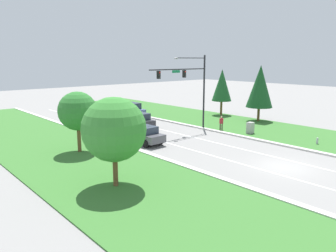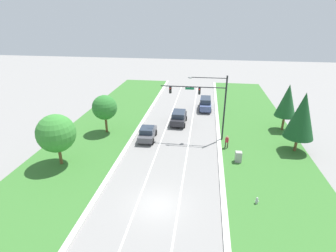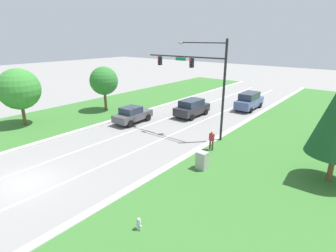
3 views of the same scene
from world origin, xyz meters
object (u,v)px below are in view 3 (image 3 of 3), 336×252
object	(u,v)px
charcoal_suv	(192,108)
oak_far_left_tree	(104,81)
graphite_sedan	(132,115)
pedestrian	(212,140)
traffic_signal_mast	(201,73)
utility_cabinet	(202,161)
fire_hydrant	(139,224)
oak_near_left_tree	(19,89)
slate_blue_suv	(249,101)

from	to	relation	value
charcoal_suv	oak_far_left_tree	size ratio (longest dim) A/B	0.86
graphite_sedan	pedestrian	size ratio (longest dim) A/B	2.62
traffic_signal_mast	graphite_sedan	distance (m)	8.89
utility_cabinet	fire_hydrant	xyz separation A→B (m)	(0.90, -6.92, -0.30)
charcoal_suv	oak_near_left_tree	size ratio (longest dim) A/B	0.80
traffic_signal_mast	utility_cabinet	world-z (taller)	traffic_signal_mast
traffic_signal_mast	oak_near_left_tree	size ratio (longest dim) A/B	1.47
slate_blue_suv	oak_near_left_tree	size ratio (longest dim) A/B	0.89
charcoal_suv	pedestrian	bearing A→B (deg)	-46.30
fire_hydrant	traffic_signal_mast	bearing A→B (deg)	110.57
traffic_signal_mast	utility_cabinet	size ratio (longest dim) A/B	6.54
fire_hydrant	oak_far_left_tree	size ratio (longest dim) A/B	0.13
fire_hydrant	oak_near_left_tree	xyz separation A→B (m)	(-20.08, 3.75, 3.38)
graphite_sedan	charcoal_suv	world-z (taller)	charcoal_suv
graphite_sedan	slate_blue_suv	world-z (taller)	slate_blue_suv
graphite_sedan	pedestrian	bearing A→B (deg)	-8.95
oak_far_left_tree	oak_near_left_tree	bearing A→B (deg)	-102.37
fire_hydrant	oak_near_left_tree	world-z (taller)	oak_near_left_tree
traffic_signal_mast	fire_hydrant	distance (m)	14.28
slate_blue_suv	utility_cabinet	distance (m)	17.65
charcoal_suv	fire_hydrant	world-z (taller)	charcoal_suv
graphite_sedan	slate_blue_suv	bearing A→B (deg)	57.91
charcoal_suv	fire_hydrant	distance (m)	19.19
charcoal_suv	oak_far_left_tree	bearing A→B (deg)	-153.69
fire_hydrant	oak_far_left_tree	xyz separation A→B (m)	(-18.15, 12.56, 3.29)
pedestrian	oak_far_left_tree	distance (m)	16.58
graphite_sedan	pedestrian	xyz separation A→B (m)	(10.10, -1.15, 0.06)
fire_hydrant	graphite_sedan	bearing A→B (deg)	137.11
pedestrian	traffic_signal_mast	bearing A→B (deg)	-26.22
utility_cabinet	oak_far_left_tree	xyz separation A→B (m)	(-17.26, 5.64, 2.99)
slate_blue_suv	utility_cabinet	bearing A→B (deg)	-78.07
utility_cabinet	pedestrian	size ratio (longest dim) A/B	0.77
slate_blue_suv	utility_cabinet	xyz separation A→B (m)	(3.84, -17.22, -0.43)
pedestrian	fire_hydrant	size ratio (longest dim) A/B	2.41
traffic_signal_mast	graphite_sedan	xyz separation A→B (m)	(-7.42, -1.20, -4.74)
oak_near_left_tree	oak_far_left_tree	world-z (taller)	oak_near_left_tree
slate_blue_suv	oak_far_left_tree	bearing A→B (deg)	-139.84
graphite_sedan	charcoal_suv	distance (m)	6.88
charcoal_suv	oak_near_left_tree	distance (m)	17.86
traffic_signal_mast	slate_blue_suv	bearing A→B (deg)	90.34
slate_blue_suv	pedestrian	xyz separation A→B (m)	(2.75, -14.07, -0.14)
charcoal_suv	fire_hydrant	bearing A→B (deg)	-62.73
graphite_sedan	slate_blue_suv	distance (m)	14.86
utility_cabinet	oak_near_left_tree	size ratio (longest dim) A/B	0.23
graphite_sedan	utility_cabinet	distance (m)	11.99
charcoal_suv	oak_near_left_tree	xyz separation A→B (m)	(-11.49, -13.40, 2.72)
graphite_sedan	fire_hydrant	size ratio (longest dim) A/B	6.32
oak_far_left_tree	pedestrian	bearing A→B (deg)	-8.74
slate_blue_suv	charcoal_suv	size ratio (longest dim) A/B	1.11
graphite_sedan	oak_near_left_tree	xyz separation A→B (m)	(-8.00, -7.47, 2.84)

